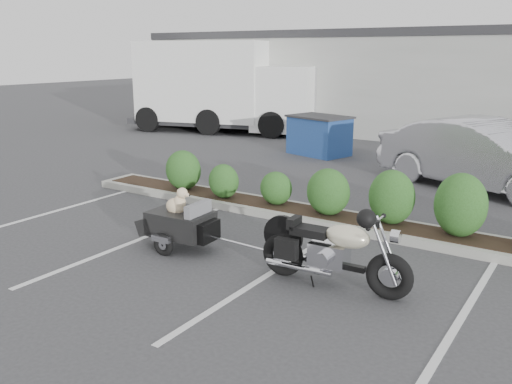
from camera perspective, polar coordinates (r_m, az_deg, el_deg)
The scene contains 8 objects.
ground at distance 9.15m, azimuth -3.09°, elevation -5.81°, with size 90.00×90.00×0.00m, color #38383A.
planter_kerb at distance 10.45m, azimuth 8.55°, elevation -2.90°, with size 12.00×1.00×0.15m, color #9E9E93.
building at distance 24.46m, azimuth 21.57°, elevation 10.80°, with size 26.00×10.00×4.00m, color #9EA099.
motorcycle at distance 7.56m, azimuth 8.10°, elevation -6.29°, with size 2.23×0.76×1.28m.
pet_trailer at distance 9.05m, azimuth -8.01°, elevation -3.18°, with size 1.78×0.99×1.06m.
sedan at distance 13.78m, azimuth 22.90°, elevation 3.58°, with size 1.76×5.04×1.66m, color silver.
dumpster at distance 17.33m, azimuth 6.67°, elevation 5.98°, with size 2.15×1.74×1.23m.
delivery_truck at distance 22.42m, azimuth -3.31°, elevation 10.81°, with size 8.22×4.37×3.59m.
Camera 1 is at (5.11, -6.89, 3.18)m, focal length 38.00 mm.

